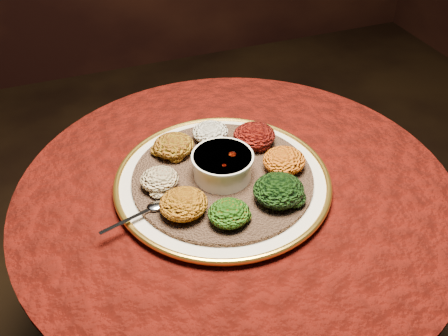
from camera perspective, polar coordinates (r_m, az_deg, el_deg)
name	(u,v)px	position (r m, az deg, el deg)	size (l,w,h in m)	color
table	(235,243)	(1.21, 1.31, -8.60)	(0.96, 0.96, 0.73)	black
platter	(223,181)	(1.08, -0.16, -1.50)	(0.56, 0.56, 0.02)	silver
injera	(223,177)	(1.07, -0.16, -1.07)	(0.39, 0.39, 0.01)	brown
stew_bowl	(223,164)	(1.05, -0.17, 0.45)	(0.13, 0.13, 0.05)	white
spoon	(151,208)	(1.00, -8.29, -4.58)	(0.14, 0.05, 0.01)	silver
portion_ayib	(210,132)	(1.16, -1.59, 4.12)	(0.08, 0.08, 0.04)	white
portion_kitfo	(254,136)	(1.15, 3.48, 3.72)	(0.10, 0.09, 0.05)	black
portion_tikil	(284,160)	(1.08, 6.88, 0.86)	(0.09, 0.09, 0.04)	#BB810F
portion_gomen	(279,190)	(1.00, 6.26, -2.54)	(0.10, 0.10, 0.05)	black
portion_mixveg	(229,213)	(0.96, 0.58, -5.19)	(0.08, 0.08, 0.04)	#9F3D0A
portion_kik	(184,204)	(0.98, -4.64, -4.10)	(0.10, 0.09, 0.05)	#A05F0E
portion_timatim	(160,179)	(1.04, -7.37, -1.28)	(0.08, 0.08, 0.04)	maroon
portion_shiro	(174,145)	(1.12, -5.79, 2.58)	(0.09, 0.09, 0.04)	#876210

